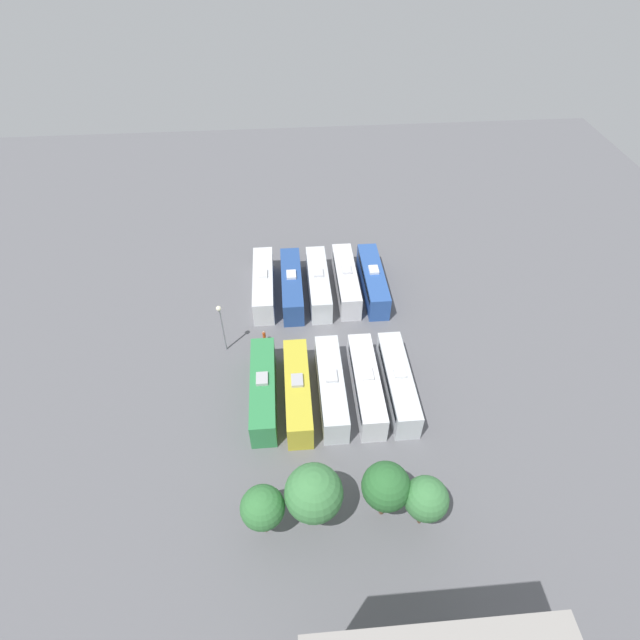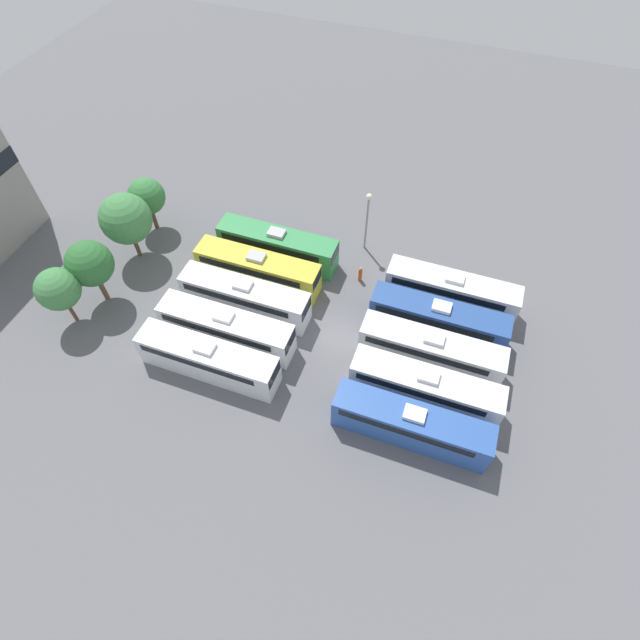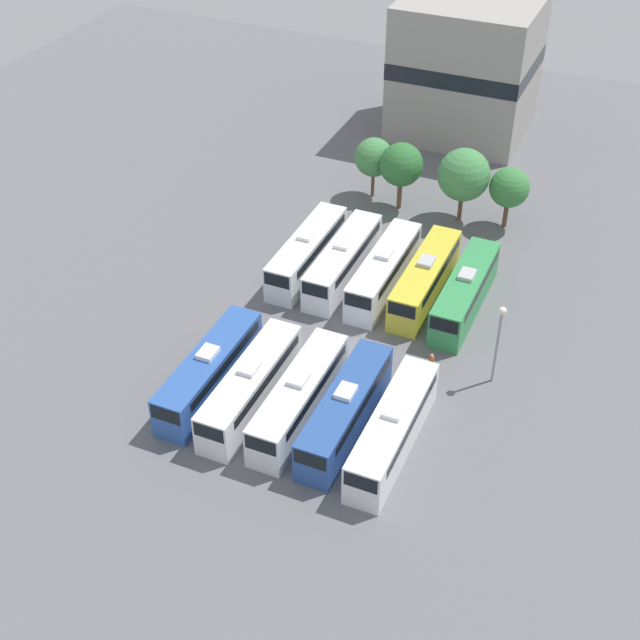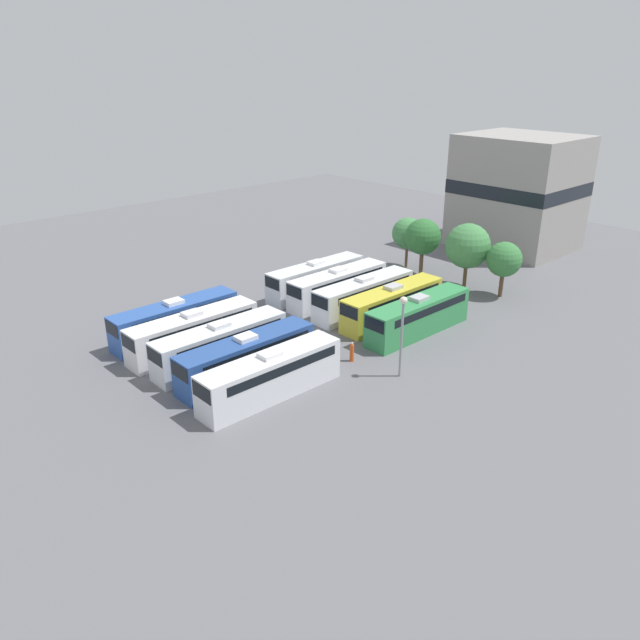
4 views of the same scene
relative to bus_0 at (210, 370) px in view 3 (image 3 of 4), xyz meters
The scene contains 18 objects.
ground_plane 11.19m from the bus_0, 49.79° to the left, with size 123.07×123.07×0.00m, color slate.
bus_0 is the anchor object (origin of this frame).
bus_1 3.49m from the bus_0, ahead, with size 2.59×11.97×3.63m.
bus_2 7.12m from the bus_0, ahead, with size 2.59×11.97×3.63m.
bus_3 10.59m from the bus_0, ahead, with size 2.59×11.97×3.63m.
bus_4 14.23m from the bus_0, ahead, with size 2.59×11.97×3.63m.
bus_5 17.10m from the bus_0, 89.83° to the left, with size 2.59×11.97×3.63m.
bus_6 17.45m from the bus_0, 78.69° to the left, with size 2.59×11.97×3.63m.
bus_7 18.52m from the bus_0, 67.36° to the left, with size 2.59×11.97×3.63m.
bus_8 20.40m from the bus_0, 58.47° to the left, with size 2.59×11.97×3.63m.
bus_9 22.08m from the bus_0, 49.84° to the left, with size 2.59×11.97×3.63m.
worker_person 16.46m from the bus_0, 30.14° to the left, with size 0.36×0.36×1.73m.
light_pole 21.02m from the bus_0, 26.04° to the left, with size 0.60×0.60×6.79m.
tree_0 31.37m from the bus_0, 88.65° to the left, with size 3.75×3.75×6.12m.
tree_1 30.52m from the bus_0, 82.63° to the left, with size 4.13×4.13×6.73m.
tree_2 32.03m from the bus_0, 71.93° to the left, with size 4.88×4.88×7.24m.
tree_3 34.02m from the bus_0, 65.45° to the left, with size 3.69×3.69×5.98m.
depot_building 49.34m from the bus_0, 84.78° to the left, with size 14.14×12.36×14.57m.
Camera 3 is at (19.71, -49.98, 44.11)m, focal length 50.00 mm.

